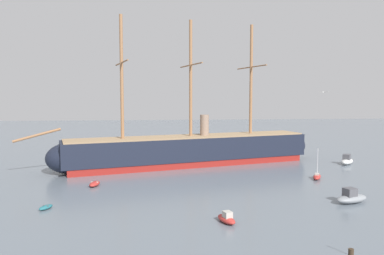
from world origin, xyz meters
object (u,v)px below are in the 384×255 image
(dinghy_mid_left, at_px, (46,207))
(dinghy_far_left, at_px, (52,165))
(motorboat_near_centre, at_px, (227,218))
(dinghy_alongside_bow, at_px, (95,184))
(sailboat_alongside_stern, at_px, (317,176))
(motorboat_mid_right, at_px, (351,198))
(motorboat_far_right, at_px, (347,161))
(dinghy_distant_centre, at_px, (194,154))
(seagull_in_flight, at_px, (323,92))
(tall_ship, at_px, (191,150))

(dinghy_mid_left, height_order, dinghy_far_left, dinghy_far_left)
(motorboat_near_centre, relative_size, dinghy_alongside_bow, 1.05)
(dinghy_far_left, bearing_deg, sailboat_alongside_stern, -19.33)
(motorboat_mid_right, bearing_deg, motorboat_far_right, 62.44)
(dinghy_distant_centre, bearing_deg, dinghy_alongside_bow, -123.93)
(dinghy_far_left, bearing_deg, seagull_in_flight, -43.22)
(dinghy_mid_left, height_order, seagull_in_flight, seagull_in_flight)
(dinghy_distant_centre, bearing_deg, sailboat_alongside_stern, -55.58)
(motorboat_near_centre, bearing_deg, dinghy_alongside_bow, 132.62)
(motorboat_near_centre, xyz_separation_m, dinghy_alongside_bow, (-16.71, 18.15, -0.10))
(tall_ship, distance_m, dinghy_far_left, 27.30)
(dinghy_alongside_bow, relative_size, sailboat_alongside_stern, 0.62)
(dinghy_distant_centre, height_order, seagull_in_flight, seagull_in_flight)
(motorboat_near_centre, relative_size, dinghy_distant_centre, 1.05)
(dinghy_mid_left, distance_m, motorboat_mid_right, 37.95)
(sailboat_alongside_stern, bearing_deg, motorboat_far_right, 46.00)
(dinghy_alongside_bow, bearing_deg, motorboat_far_right, 15.91)
(dinghy_mid_left, bearing_deg, motorboat_near_centre, -18.37)
(dinghy_mid_left, bearing_deg, tall_ship, 53.29)
(dinghy_distant_centre, bearing_deg, motorboat_far_right, -24.44)
(motorboat_mid_right, xyz_separation_m, sailboat_alongside_stern, (1.75, 13.80, -0.27))
(motorboat_mid_right, bearing_deg, sailboat_alongside_stern, 82.75)
(tall_ship, relative_size, motorboat_mid_right, 11.43)
(motorboat_mid_right, xyz_separation_m, seagull_in_flight, (-6.79, -5.60, 13.30))
(dinghy_alongside_bow, xyz_separation_m, dinghy_far_left, (-10.88, 17.61, -0.08))
(motorboat_near_centre, xyz_separation_m, seagull_in_flight, (10.43, 0.03, 13.54))
(motorboat_near_centre, bearing_deg, seagull_in_flight, 0.18)
(motorboat_near_centre, bearing_deg, dinghy_mid_left, 161.63)
(dinghy_far_left, xyz_separation_m, motorboat_far_right, (58.41, -4.06, 0.45))
(dinghy_alongside_bow, xyz_separation_m, dinghy_distant_centre, (18.11, 26.92, 0.00))
(dinghy_mid_left, relative_size, dinghy_far_left, 0.96)
(motorboat_mid_right, distance_m, motorboat_far_right, 29.40)
(motorboat_mid_right, relative_size, dinghy_far_left, 2.15)
(motorboat_far_right, bearing_deg, tall_ship, 175.84)
(tall_ship, bearing_deg, dinghy_distant_centre, 80.28)
(tall_ship, distance_m, dinghy_distant_centre, 11.58)
(motorboat_mid_right, bearing_deg, motorboat_near_centre, -161.89)
(motorboat_near_centre, bearing_deg, dinghy_far_left, 127.65)
(motorboat_near_centre, bearing_deg, dinghy_distant_centre, 88.21)
(dinghy_alongside_bow, height_order, motorboat_far_right, motorboat_far_right)
(dinghy_mid_left, xyz_separation_m, sailboat_alongside_stern, (39.68, 12.55, 0.18))
(dinghy_mid_left, bearing_deg, sailboat_alongside_stern, 17.56)
(motorboat_near_centre, height_order, dinghy_distant_centre, motorboat_near_centre)
(dinghy_alongside_bow, distance_m, dinghy_distant_centre, 32.44)
(tall_ship, xyz_separation_m, seagull_in_flight, (10.93, -33.94, 10.91))
(sailboat_alongside_stern, relative_size, dinghy_far_left, 2.15)
(dinghy_distant_centre, bearing_deg, dinghy_mid_left, -120.06)
(dinghy_alongside_bow, xyz_separation_m, seagull_in_flight, (27.14, -18.12, 13.63))
(sailboat_alongside_stern, bearing_deg, dinghy_far_left, 160.67)
(dinghy_mid_left, height_order, motorboat_far_right, motorboat_far_right)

